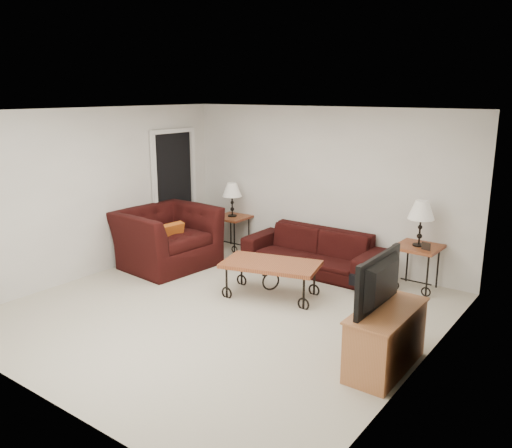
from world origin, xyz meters
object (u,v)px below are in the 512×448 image
at_px(side_table_left, 232,232).
at_px(backpack, 362,275).
at_px(armchair, 167,238).
at_px(sofa, 313,251).
at_px(coffee_table, 271,279).
at_px(television, 387,283).
at_px(side_table_right, 417,267).
at_px(tv_stand, 386,339).
at_px(lamp_right, 420,223).
at_px(lamp_left, 232,200).

height_order(side_table_left, backpack, side_table_left).
distance_m(armchair, backpack, 3.11).
height_order(sofa, side_table_left, sofa).
bearing_deg(coffee_table, armchair, 177.48).
height_order(sofa, armchair, armchair).
bearing_deg(television, side_table_right, -167.95).
xyz_separation_m(side_table_right, coffee_table, (-1.50, -1.44, -0.08)).
relative_size(coffee_table, tv_stand, 1.21).
bearing_deg(lamp_right, lamp_left, 180.00).
bearing_deg(lamp_left, backpack, -11.19).
xyz_separation_m(lamp_right, television, (0.50, -2.35, -0.04)).
bearing_deg(lamp_right, tv_stand, -77.48).
relative_size(lamp_left, lamp_right, 0.93).
bearing_deg(side_table_right, armchair, -159.40).
xyz_separation_m(lamp_left, lamp_right, (3.33, 0.00, 0.07)).
height_order(side_table_left, coffee_table, side_table_left).
bearing_deg(backpack, television, -64.76).
distance_m(side_table_left, tv_stand, 4.51).
height_order(coffee_table, armchair, armchair).
bearing_deg(sofa, side_table_left, 174.12).
bearing_deg(lamp_left, side_table_left, 0.00).
bearing_deg(lamp_right, television, -77.95).
relative_size(coffee_table, armchair, 0.90).
bearing_deg(side_table_left, side_table_right, 0.00).
xyz_separation_m(sofa, coffee_table, (0.08, -1.26, -0.08)).
bearing_deg(side_table_left, sofa, -5.88).
relative_size(side_table_left, backpack, 1.28).
height_order(lamp_left, armchair, lamp_left).
bearing_deg(armchair, lamp_left, -5.65).
distance_m(side_table_right, backpack, 0.80).
distance_m(coffee_table, backpack, 1.28).
relative_size(sofa, tv_stand, 2.06).
relative_size(sofa, armchair, 1.54).
distance_m(side_table_left, side_table_right, 3.33).
bearing_deg(coffee_table, side_table_left, 141.69).
height_order(side_table_left, armchair, armchair).
distance_m(sofa, backpack, 1.06).
distance_m(side_table_right, television, 2.47).
height_order(side_table_left, lamp_left, lamp_left).
distance_m(sofa, lamp_right, 1.71).
bearing_deg(coffee_table, television, -24.33).
xyz_separation_m(side_table_right, lamp_right, (0.00, 0.00, 0.64)).
height_order(lamp_left, lamp_right, lamp_right).
xyz_separation_m(lamp_left, coffee_table, (1.82, -1.44, -0.65)).
bearing_deg(side_table_right, sofa, -173.50).
bearing_deg(backpack, lamp_left, 162.98).
distance_m(lamp_right, backpack, 1.08).
xyz_separation_m(coffee_table, tv_stand, (2.02, -0.91, 0.08)).
relative_size(side_table_left, television, 0.62).
xyz_separation_m(side_table_left, lamp_right, (3.33, 0.00, 0.66)).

